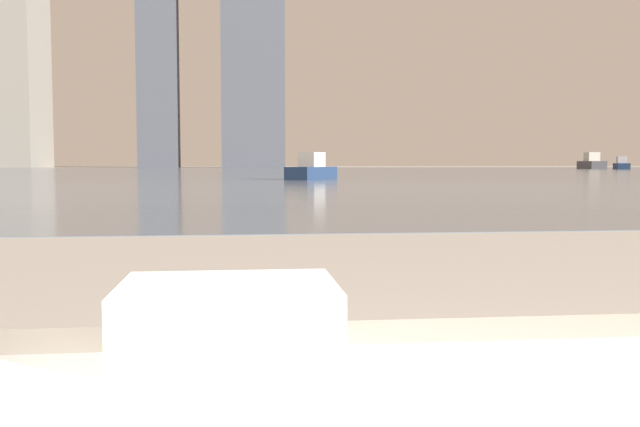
# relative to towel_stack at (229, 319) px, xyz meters

# --- Properties ---
(towel_stack) EXTENTS (0.23, 0.18, 0.08)m
(towel_stack) POSITION_rel_towel_stack_xyz_m (0.00, 0.00, 0.00)
(towel_stack) COLOR white
(towel_stack) RESTS_ON bathtub
(harbor_water) EXTENTS (180.00, 110.00, 0.01)m
(harbor_water) POSITION_rel_towel_stack_xyz_m (0.22, 61.05, -0.52)
(harbor_water) COLOR slate
(harbor_water) RESTS_ON ground_plane
(harbor_boat_0) EXTENTS (2.63, 4.07, 1.44)m
(harbor_boat_0) POSITION_rel_towel_stack_xyz_m (42.94, 75.52, -0.00)
(harbor_boat_0) COLOR navy
(harbor_boat_0) RESTS_ON harbor_water
(harbor_boat_2) EXTENTS (2.55, 5.53, 2.00)m
(harbor_boat_2) POSITION_rel_towel_stack_xyz_m (42.56, 81.71, 0.19)
(harbor_boat_2) COLOR #4C4C51
(harbor_boat_2) RESTS_ON harbor_water
(harbor_boat_3) EXTENTS (2.45, 3.12, 1.13)m
(harbor_boat_3) POSITION_rel_towel_stack_xyz_m (3.00, 28.85, -0.12)
(harbor_boat_3) COLOR navy
(harbor_boat_3) RESTS_ON harbor_water
(skyline_tower_2) EXTENTS (6.01, 8.15, 51.27)m
(skyline_tower_2) POSITION_rel_towel_stack_xyz_m (-12.85, 117.05, 25.11)
(skyline_tower_2) COLOR #4C515B
(skyline_tower_2) RESTS_ON ground_plane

